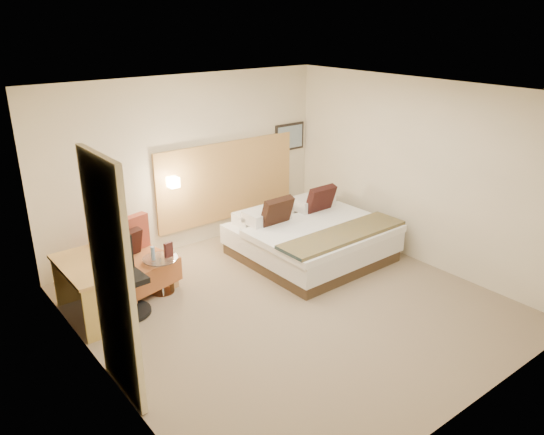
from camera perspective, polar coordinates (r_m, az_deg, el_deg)
floor at (r=6.94m, az=2.01°, el=-9.47°), size 4.80×5.00×0.02m
ceiling at (r=6.03m, az=2.34°, el=13.38°), size 4.80×5.00×0.02m
wall_back at (r=8.35m, az=-9.04°, el=5.76°), size 4.80×0.02×2.70m
wall_front at (r=4.88m, az=21.59°, el=-6.87°), size 4.80×0.02×2.70m
wall_left at (r=5.26m, az=-18.47°, el=-4.43°), size 0.02×5.00×2.70m
wall_right at (r=8.06m, az=15.46°, el=4.70°), size 0.02×5.00×2.70m
headboard_panel at (r=8.77m, az=-4.77°, el=3.98°), size 2.60×0.04×1.30m
art_frame at (r=9.40m, az=1.89°, el=8.66°), size 0.62×0.03×0.47m
art_canvas at (r=9.38m, az=1.97°, el=8.64°), size 0.54×0.01×0.39m
lamp_arm at (r=8.17m, az=-10.78°, el=3.85°), size 0.02×0.12×0.02m
lamp_shade at (r=8.12m, az=-10.58°, el=3.75°), size 0.15×0.15×0.15m
curtain at (r=5.11m, az=-16.79°, el=-6.59°), size 0.06×0.90×2.42m
bottle_a at (r=7.07m, az=-12.69°, el=-3.78°), size 0.07×0.07×0.18m
menu_folder at (r=7.11m, az=-11.07°, el=-3.42°), size 0.13×0.07×0.20m
bed at (r=8.11m, az=4.15°, el=-2.16°), size 2.09×2.02×1.00m
lounge_chair at (r=7.40m, az=-14.61°, el=-4.82°), size 1.04×0.95×0.93m
side_table at (r=7.23m, az=-11.81°, el=-5.94°), size 0.55×0.55×0.51m
desk at (r=6.80m, az=-19.24°, el=-5.97°), size 0.53×1.15×0.71m
desk_chair at (r=6.84m, az=-15.54°, el=-6.97°), size 0.56×0.56×0.95m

